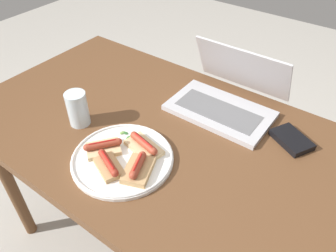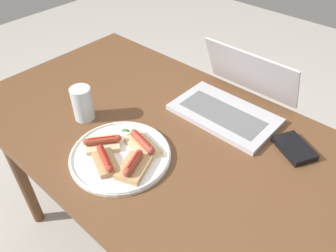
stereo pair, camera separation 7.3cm
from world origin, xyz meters
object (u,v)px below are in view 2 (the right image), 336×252
Objects in this scene: drinking_glass at (83,104)px; external_drive at (294,148)px; plate at (120,155)px; laptop at (232,102)px.

external_drive is at bearing 28.32° from drinking_glass.
drinking_glass reaches higher than external_drive.
plate is 0.23m from drinking_glass.
drinking_glass is 0.67m from external_drive.
drinking_glass is (-0.22, 0.04, 0.05)m from plate.
laptop is 2.97× the size of drinking_glass.
external_drive reaches higher than plate.
laptop reaches higher than drinking_glass.
laptop reaches higher than plate.
plate is 2.06× the size of external_drive.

